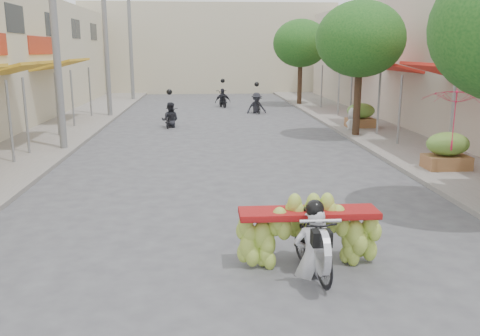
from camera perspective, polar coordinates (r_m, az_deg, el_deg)
name	(u,v)px	position (r m, az deg, el deg)	size (l,w,h in m)	color
ground	(258,336)	(6.49, 2.02, -18.35)	(120.00, 120.00, 0.00)	#525257
sidewalk_left	(43,136)	(21.73, -21.23, 3.40)	(4.00, 60.00, 0.12)	gray
sidewalk_right	(386,132)	(22.13, 16.06, 3.94)	(4.00, 60.00, 0.12)	gray
far_building	(209,49)	(43.51, -3.45, 13.22)	(20.00, 6.00, 7.00)	beige
utility_pole_mid	(55,30)	(18.16, -20.09, 14.35)	(0.60, 0.24, 8.00)	slate
utility_pole_far	(106,37)	(26.94, -14.85, 14.04)	(0.60, 0.24, 8.00)	slate
utility_pole_back	(130,40)	(35.83, -12.20, 13.83)	(0.60, 0.24, 8.00)	slate
street_tree_mid	(360,39)	(20.42, 13.37, 13.87)	(3.40, 3.40, 5.25)	#3A2719
street_tree_far	(301,43)	(32.08, 6.84, 13.71)	(3.40, 3.40, 5.25)	#3A2719
produce_crate_mid	(447,148)	(15.36, 22.27, 2.09)	(1.20, 0.88, 1.16)	brown
produce_crate_far	(361,113)	(22.72, 13.40, 5.98)	(1.20, 0.88, 1.16)	brown
banana_motorbike	(311,229)	(7.98, 7.98, -6.83)	(2.20, 1.85, 2.04)	black
market_umbrella	(459,88)	(14.47, 23.33, 8.27)	(2.23, 2.23, 1.67)	#D21C42
pedestrian	(354,108)	(22.22, 12.70, 6.63)	(1.01, 0.95, 1.77)	silver
bg_motorbike_a	(170,110)	(23.04, -7.88, 6.45)	(0.85, 1.53, 1.95)	black
bg_motorbike_b	(257,97)	(28.00, 1.88, 7.93)	(1.13, 1.61, 1.95)	black
bg_motorbike_c	(223,94)	(31.20, -1.95, 8.29)	(1.04, 1.80, 1.95)	black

